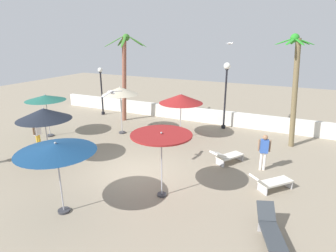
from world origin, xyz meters
TOP-DOWN VIEW (x-y plane):
  - ground_plane at (0.00, 0.00)m, footprint 56.00×56.00m
  - boundary_wall at (0.00, 9.14)m, footprint 25.20×0.30m
  - patio_umbrella_0 at (-0.17, 5.33)m, footprint 2.63×2.63m
  - patio_umbrella_1 at (-4.63, -0.75)m, footprint 2.55×2.55m
  - patio_umbrella_2 at (-0.87, -3.59)m, footprint 2.67×2.67m
  - patio_umbrella_3 at (1.80, -1.10)m, footprint 2.30×2.30m
  - patio_umbrella_4 at (-7.69, 2.07)m, footprint 2.39×2.39m
  - patio_umbrella_5 at (-3.93, 4.51)m, footprint 2.26×2.26m
  - palm_tree_0 at (-5.26, 7.07)m, footprint 2.87×2.92m
  - palm_tree_1 at (5.81, 6.82)m, footprint 1.97×1.97m
  - lamp_post_0 at (1.71, 8.36)m, footprint 0.44×0.44m
  - lamp_post_1 at (-7.93, 7.67)m, footprint 0.36×0.36m
  - lounge_chair_0 at (5.96, -1.95)m, footprint 1.18×1.96m
  - lounge_chair_1 at (5.61, 1.14)m, footprint 1.66×1.77m
  - lounge_chair_2 at (3.34, 2.91)m, footprint 1.42×1.86m
  - guest_0 at (-6.61, 0.31)m, footprint 0.28×0.56m
  - guest_2 at (5.03, 2.96)m, footprint 0.55×0.31m
  - seagull_0 at (1.87, 8.06)m, footprint 0.38×1.15m
  - seagull_1 at (-0.83, -0.44)m, footprint 0.38×1.24m

SIDE VIEW (x-z plane):
  - ground_plane at x=0.00m, z-range 0.00..0.00m
  - lounge_chair_0 at x=5.96m, z-range -0.03..0.81m
  - lounge_chair_1 at x=5.61m, z-range -0.03..0.81m
  - lounge_chair_2 at x=3.34m, z-range 0.00..0.81m
  - boundary_wall at x=0.00m, z-range 0.00..1.00m
  - guest_0 at x=-6.61m, z-range 0.17..1.78m
  - guest_2 at x=5.03m, z-range 0.19..1.93m
  - lamp_post_1 at x=-7.93m, z-range 0.40..4.11m
  - patio_umbrella_4 at x=-7.69m, z-range 1.09..3.77m
  - patio_umbrella_3 at x=1.80m, z-range 1.11..3.77m
  - patio_umbrella_2 at x=-0.87m, z-range 1.11..3.79m
  - patio_umbrella_0 at x=-0.17m, z-range 1.07..3.85m
  - patio_umbrella_1 at x=-4.63m, z-range 1.08..3.89m
  - patio_umbrella_5 at x=-3.93m, z-range 1.23..4.28m
  - lamp_post_0 at x=1.71m, z-range 0.79..5.19m
  - palm_tree_1 at x=5.81m, z-range 0.67..6.81m
  - palm_tree_0 at x=-5.26m, z-range 0.67..6.84m
  - seagull_1 at x=-0.83m, z-range 3.70..3.87m
  - seagull_0 at x=1.87m, z-range 5.51..5.65m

